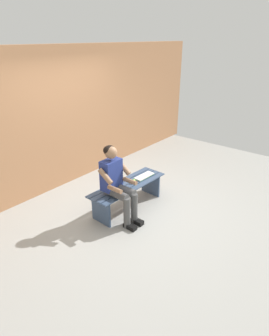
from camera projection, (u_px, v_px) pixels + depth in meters
ground_plane at (140, 261)px, 3.99m from camera, size 10.00×7.00×0.04m
brick_wall at (38, 124)px, 5.29m from camera, size 9.50×0.24×2.67m
bench_near at (128, 190)px, 5.06m from camera, size 1.54×0.51×0.46m
person_seated at (117, 181)px, 4.59m from camera, size 0.50×0.69×1.26m
apple at (134, 181)px, 5.03m from camera, size 0.07×0.07×0.07m
book_open at (144, 176)px, 5.28m from camera, size 0.42×0.17×0.02m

